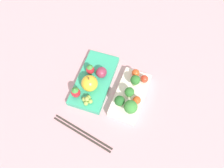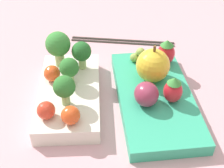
{
  "view_description": "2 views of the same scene",
  "coord_description": "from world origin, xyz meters",
  "px_view_note": "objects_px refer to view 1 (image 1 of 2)",
  "views": [
    {
      "loc": [
        0.29,
        0.1,
        0.62
      ],
      "look_at": [
        -0.0,
        -0.0,
        0.04
      ],
      "focal_mm": 32.0,
      "sensor_mm": 36.0,
      "label": 1
    },
    {
      "loc": [
        -0.37,
        0.02,
        0.35
      ],
      "look_at": [
        -0.0,
        -0.0,
        0.04
      ],
      "focal_mm": 50.0,
      "sensor_mm": 36.0,
      "label": 2
    }
  ],
  "objects_px": {
    "bento_box_fruit": "(94,80)",
    "broccoli_floret_2": "(129,92)",
    "plum": "(101,72)",
    "broccoli_floret_0": "(135,80)",
    "apple": "(90,83)",
    "strawberry_0": "(76,92)",
    "bento_box_savoury": "(130,95)",
    "cherry_tomato_2": "(137,100)",
    "broccoli_floret_3": "(131,107)",
    "cherry_tomato_1": "(144,79)",
    "cherry_tomato_0": "(136,73)",
    "strawberry_1": "(90,69)",
    "broccoli_floret_1": "(120,101)",
    "grape_cluster": "(87,100)",
    "chopsticks_pair": "(82,133)"
  },
  "relations": [
    {
      "from": "bento_box_savoury",
      "to": "cherry_tomato_1",
      "type": "xyz_separation_m",
      "value": [
        -0.06,
        0.03,
        0.03
      ]
    },
    {
      "from": "cherry_tomato_2",
      "to": "apple",
      "type": "height_order",
      "value": "apple"
    },
    {
      "from": "broccoli_floret_3",
      "to": "bento_box_fruit",
      "type": "bearing_deg",
      "value": -117.1
    },
    {
      "from": "chopsticks_pair",
      "to": "plum",
      "type": "bearing_deg",
      "value": -176.38
    },
    {
      "from": "cherry_tomato_0",
      "to": "cherry_tomato_2",
      "type": "distance_m",
      "value": 0.1
    },
    {
      "from": "broccoli_floret_3",
      "to": "chopsticks_pair",
      "type": "height_order",
      "value": "broccoli_floret_3"
    },
    {
      "from": "apple",
      "to": "chopsticks_pair",
      "type": "relative_size",
      "value": 0.31
    },
    {
      "from": "broccoli_floret_3",
      "to": "grape_cluster",
      "type": "xyz_separation_m",
      "value": [
        0.01,
        -0.14,
        -0.04
      ]
    },
    {
      "from": "strawberry_1",
      "to": "grape_cluster",
      "type": "height_order",
      "value": "strawberry_1"
    },
    {
      "from": "bento_box_savoury",
      "to": "apple",
      "type": "distance_m",
      "value": 0.14
    },
    {
      "from": "cherry_tomato_0",
      "to": "chopsticks_pair",
      "type": "height_order",
      "value": "cherry_tomato_0"
    },
    {
      "from": "bento_box_savoury",
      "to": "apple",
      "type": "bearing_deg",
      "value": -81.4
    },
    {
      "from": "cherry_tomato_2",
      "to": "strawberry_1",
      "type": "distance_m",
      "value": 0.19
    },
    {
      "from": "cherry_tomato_2",
      "to": "grape_cluster",
      "type": "bearing_deg",
      "value": -72.07
    },
    {
      "from": "broccoli_floret_3",
      "to": "plum",
      "type": "height_order",
      "value": "broccoli_floret_3"
    },
    {
      "from": "grape_cluster",
      "to": "plum",
      "type": "bearing_deg",
      "value": 175.84
    },
    {
      "from": "broccoli_floret_1",
      "to": "cherry_tomato_2",
      "type": "bearing_deg",
      "value": 120.84
    },
    {
      "from": "bento_box_fruit",
      "to": "apple",
      "type": "xyz_separation_m",
      "value": [
        0.03,
        -0.0,
        0.04
      ]
    },
    {
      "from": "broccoli_floret_0",
      "to": "strawberry_0",
      "type": "distance_m",
      "value": 0.2
    },
    {
      "from": "bento_box_savoury",
      "to": "strawberry_1",
      "type": "relative_size",
      "value": 4.23
    },
    {
      "from": "broccoli_floret_0",
      "to": "chopsticks_pair",
      "type": "distance_m",
      "value": 0.23
    },
    {
      "from": "cherry_tomato_1",
      "to": "broccoli_floret_1",
      "type": "bearing_deg",
      "value": -24.49
    },
    {
      "from": "bento_box_savoury",
      "to": "bento_box_fruit",
      "type": "bearing_deg",
      "value": -95.96
    },
    {
      "from": "plum",
      "to": "broccoli_floret_0",
      "type": "bearing_deg",
      "value": 89.08
    },
    {
      "from": "bento_box_fruit",
      "to": "cherry_tomato_2",
      "type": "height_order",
      "value": "cherry_tomato_2"
    },
    {
      "from": "broccoli_floret_2",
      "to": "cherry_tomato_0",
      "type": "distance_m",
      "value": 0.09
    },
    {
      "from": "bento_box_savoury",
      "to": "plum",
      "type": "height_order",
      "value": "plum"
    },
    {
      "from": "broccoli_floret_1",
      "to": "broccoli_floret_2",
      "type": "height_order",
      "value": "broccoli_floret_1"
    },
    {
      "from": "broccoli_floret_0",
      "to": "cherry_tomato_2",
      "type": "bearing_deg",
      "value": 22.2
    },
    {
      "from": "broccoli_floret_3",
      "to": "chopsticks_pair",
      "type": "distance_m",
      "value": 0.17
    },
    {
      "from": "bento_box_savoury",
      "to": "cherry_tomato_2",
      "type": "relative_size",
      "value": 7.13
    },
    {
      "from": "bento_box_savoury",
      "to": "strawberry_0",
      "type": "distance_m",
      "value": 0.18
    },
    {
      "from": "broccoli_floret_3",
      "to": "cherry_tomato_1",
      "type": "distance_m",
      "value": 0.13
    },
    {
      "from": "broccoli_floret_1",
      "to": "broccoli_floret_3",
      "type": "height_order",
      "value": "broccoli_floret_3"
    },
    {
      "from": "broccoli_floret_1",
      "to": "broccoli_floret_2",
      "type": "relative_size",
      "value": 1.06
    },
    {
      "from": "broccoli_floret_2",
      "to": "plum",
      "type": "height_order",
      "value": "broccoli_floret_2"
    },
    {
      "from": "broccoli_floret_2",
      "to": "broccoli_floret_3",
      "type": "height_order",
      "value": "broccoli_floret_3"
    },
    {
      "from": "grape_cluster",
      "to": "chopsticks_pair",
      "type": "bearing_deg",
      "value": 12.11
    },
    {
      "from": "cherry_tomato_0",
      "to": "strawberry_1",
      "type": "bearing_deg",
      "value": -75.6
    },
    {
      "from": "broccoli_floret_2",
      "to": "cherry_tomato_2",
      "type": "relative_size",
      "value": 1.78
    },
    {
      "from": "bento_box_savoury",
      "to": "bento_box_fruit",
      "type": "relative_size",
      "value": 0.82
    },
    {
      "from": "broccoli_floret_0",
      "to": "broccoli_floret_2",
      "type": "bearing_deg",
      "value": -6.81
    },
    {
      "from": "grape_cluster",
      "to": "chopsticks_pair",
      "type": "xyz_separation_m",
      "value": [
        0.1,
        0.02,
        -0.03
      ]
    },
    {
      "from": "broccoli_floret_2",
      "to": "cherry_tomato_1",
      "type": "xyz_separation_m",
      "value": [
        -0.07,
        0.03,
        -0.02
      ]
    },
    {
      "from": "broccoli_floret_2",
      "to": "cherry_tomato_2",
      "type": "bearing_deg",
      "value": 69.48
    },
    {
      "from": "cherry_tomato_2",
      "to": "strawberry_1",
      "type": "bearing_deg",
      "value": -107.26
    },
    {
      "from": "bento_box_fruit",
      "to": "broccoli_floret_2",
      "type": "height_order",
      "value": "broccoli_floret_2"
    },
    {
      "from": "cherry_tomato_1",
      "to": "chopsticks_pair",
      "type": "height_order",
      "value": "cherry_tomato_1"
    },
    {
      "from": "apple",
      "to": "strawberry_0",
      "type": "height_order",
      "value": "apple"
    },
    {
      "from": "broccoli_floret_1",
      "to": "cherry_tomato_0",
      "type": "distance_m",
      "value": 0.13
    }
  ]
}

